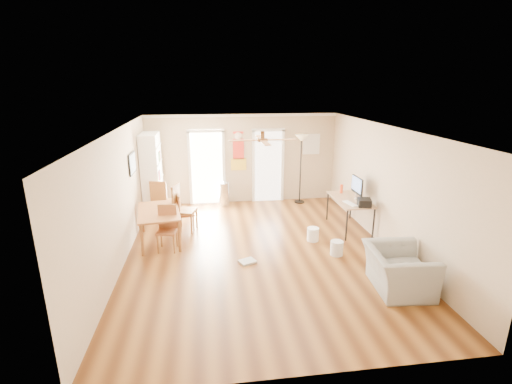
{
  "coord_description": "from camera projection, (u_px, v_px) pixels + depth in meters",
  "views": [
    {
      "loc": [
        -1.04,
        -7.08,
        3.47
      ],
      "look_at": [
        0.0,
        0.6,
        1.15
      ],
      "focal_mm": 25.86,
      "sensor_mm": 36.0,
      "label": 1
    }
  ],
  "objects": [
    {
      "name": "crown_molding",
      "position": [
        260.0,
        131.0,
        7.11
      ],
      "size": [
        5.5,
        7.0,
        0.08
      ],
      "primitive_type": null,
      "color": "white",
      "rests_on": "wall_back"
    },
    {
      "name": "dining_chair_far",
      "position": [
        162.0,
        199.0,
        9.63
      ],
      "size": [
        0.52,
        0.52,
        1.05
      ],
      "primitive_type": null,
      "rotation": [
        0.0,
        0.0,
        2.92
      ],
      "color": "#9F6F33",
      "rests_on": "floor"
    },
    {
      "name": "wall_front",
      "position": [
        305.0,
        283.0,
        4.15
      ],
      "size": [
        5.5,
        0.04,
        2.6
      ],
      "primitive_type": null,
      "color": "beige",
      "rests_on": "floor"
    },
    {
      "name": "dining_chair_right_a",
      "position": [
        186.0,
        212.0,
        8.9
      ],
      "size": [
        0.43,
        0.43,
        0.91
      ],
      "primitive_type": null,
      "rotation": [
        0.0,
        0.0,
        1.75
      ],
      "color": "#A46235",
      "rests_on": "floor"
    },
    {
      "name": "ceiling",
      "position": [
        260.0,
        129.0,
        7.1
      ],
      "size": [
        5.5,
        7.0,
        0.0
      ],
      "primitive_type": null,
      "color": "silver",
      "rests_on": "floor"
    },
    {
      "name": "kitchen_doorway",
      "position": [
        207.0,
        169.0,
        10.72
      ],
      "size": [
        0.9,
        0.1,
        2.1
      ],
      "primitive_type": null,
      "color": "white",
      "rests_on": "wall_back"
    },
    {
      "name": "wall_back",
      "position": [
        243.0,
        159.0,
        10.8
      ],
      "size": [
        5.5,
        0.04,
        2.6
      ],
      "primitive_type": null,
      "color": "beige",
      "rests_on": "floor"
    },
    {
      "name": "wastebasket_a",
      "position": [
        313.0,
        234.0,
        8.35
      ],
      "size": [
        0.32,
        0.32,
        0.31
      ],
      "primitive_type": "cylinder",
      "rotation": [
        0.0,
        0.0,
        0.24
      ],
      "color": "white",
      "rests_on": "floor"
    },
    {
      "name": "dining_chair_near",
      "position": [
        167.0,
        229.0,
        7.79
      ],
      "size": [
        0.44,
        0.44,
        0.97
      ],
      "primitive_type": null,
      "rotation": [
        0.0,
        0.0,
        -0.11
      ],
      "color": "#9F5D33",
      "rests_on": "floor"
    },
    {
      "name": "wastebasket_b",
      "position": [
        337.0,
        248.0,
        7.66
      ],
      "size": [
        0.34,
        0.34,
        0.31
      ],
      "primitive_type": "cylinder",
      "rotation": [
        0.0,
        0.0,
        0.34
      ],
      "color": "silver",
      "rests_on": "floor"
    },
    {
      "name": "wall_left",
      "position": [
        119.0,
        199.0,
        7.12
      ],
      "size": [
        0.04,
        7.0,
        2.6
      ],
      "primitive_type": null,
      "color": "beige",
      "rests_on": "floor"
    },
    {
      "name": "printer",
      "position": [
        364.0,
        202.0,
        8.33
      ],
      "size": [
        0.36,
        0.39,
        0.17
      ],
      "primitive_type": "cube",
      "rotation": [
        0.0,
        0.0,
        -0.25
      ],
      "color": "black",
      "rests_on": "computer_desk"
    },
    {
      "name": "dining_chair_right_b",
      "position": [
        185.0,
        208.0,
        8.81
      ],
      "size": [
        0.58,
        0.58,
        1.14
      ],
      "primitive_type": null,
      "rotation": [
        0.0,
        0.0,
        1.28
      ],
      "color": "#AB7637",
      "rests_on": "floor"
    },
    {
      "name": "framed_poster",
      "position": [
        132.0,
        163.0,
        8.34
      ],
      "size": [
        0.04,
        0.66,
        0.48
      ],
      "primitive_type": "cube",
      "color": "black",
      "rests_on": "wall_left"
    },
    {
      "name": "armchair",
      "position": [
        398.0,
        270.0,
        6.33
      ],
      "size": [
        1.09,
        1.22,
        0.74
      ],
      "primitive_type": "imported",
      "rotation": [
        0.0,
        0.0,
        1.48
      ],
      "color": "gray",
      "rests_on": "floor"
    },
    {
      "name": "computer_desk",
      "position": [
        349.0,
        214.0,
        8.97
      ],
      "size": [
        0.72,
        1.43,
        0.77
      ],
      "primitive_type": null,
      "color": "tan",
      "rests_on": "floor"
    },
    {
      "name": "dining_table",
      "position": [
        160.0,
        226.0,
        8.28
      ],
      "size": [
        1.08,
        1.58,
        0.73
      ],
      "primitive_type": null,
      "rotation": [
        0.0,
        0.0,
        0.14
      ],
      "color": "#AC7037",
      "rests_on": "floor"
    },
    {
      "name": "wall_right",
      "position": [
        388.0,
        188.0,
        7.83
      ],
      "size": [
        0.04,
        7.0,
        2.6
      ],
      "primitive_type": null,
      "color": "beige",
      "rests_on": "floor"
    },
    {
      "name": "floor_cloth",
      "position": [
        247.0,
        262.0,
        7.36
      ],
      "size": [
        0.38,
        0.35,
        0.04
      ],
      "primitive_type": "cube",
      "rotation": [
        0.0,
        0.0,
        0.41
      ],
      "color": "#A6A7A1",
      "rests_on": "floor"
    },
    {
      "name": "bookshelf",
      "position": [
        152.0,
        175.0,
        9.82
      ],
      "size": [
        0.71,
        1.07,
        2.19
      ],
      "primitive_type": null,
      "rotation": [
        0.0,
        0.0,
        -0.3
      ],
      "color": "white",
      "rests_on": "floor"
    },
    {
      "name": "ac_grille",
      "position": [
        311.0,
        144.0,
        10.92
      ],
      "size": [
        0.5,
        0.04,
        0.6
      ],
      "primitive_type": "cube",
      "color": "white",
      "rests_on": "wall_back"
    },
    {
      "name": "ceiling_fan",
      "position": [
        262.0,
        140.0,
        6.86
      ],
      "size": [
        1.24,
        1.24,
        0.2
      ],
      "primitive_type": null,
      "color": "#593819",
      "rests_on": "ceiling"
    },
    {
      "name": "wall_decal",
      "position": [
        238.0,
        151.0,
        10.69
      ],
      "size": [
        0.46,
        0.03,
        1.1
      ],
      "primitive_type": "cube",
      "color": "red",
      "rests_on": "wall_back"
    },
    {
      "name": "orange_bottle",
      "position": [
        341.0,
        189.0,
        9.3
      ],
      "size": [
        0.09,
        0.09,
        0.22
      ],
      "primitive_type": "cylinder",
      "rotation": [
        0.0,
        0.0,
        0.3
      ],
      "color": "#F74815",
      "rests_on": "computer_desk"
    },
    {
      "name": "torchiere_lamp",
      "position": [
        300.0,
        169.0,
        10.78
      ],
      "size": [
        0.44,
        0.44,
        2.03
      ],
      "primitive_type": null,
      "rotation": [
        0.0,
        0.0,
        0.16
      ],
      "color": "black",
      "rests_on": "floor"
    },
    {
      "name": "bathroom_doorway",
      "position": [
        268.0,
        167.0,
        10.95
      ],
      "size": [
        0.8,
        0.1,
        2.1
      ],
      "primitive_type": null,
      "color": "white",
      "rests_on": "wall_back"
    },
    {
      "name": "imac",
      "position": [
        357.0,
        188.0,
        8.75
      ],
      "size": [
        0.24,
        0.59,
        0.55
      ],
      "primitive_type": null,
      "rotation": [
        0.0,
        0.0,
        0.27
      ],
      "color": "black",
      "rests_on": "computer_desk"
    },
    {
      "name": "floor",
      "position": [
        260.0,
        252.0,
        7.85
      ],
      "size": [
        7.0,
        7.0,
        0.0
      ],
      "primitive_type": "plane",
      "color": "brown",
      "rests_on": "ground"
    },
    {
      "name": "keyboard",
      "position": [
        350.0,
        204.0,
        8.49
      ],
      "size": [
        0.24,
        0.47,
        0.02
      ],
      "primitive_type": "cube",
      "rotation": [
        0.0,
        0.0,
        0.21
      ],
      "color": "white",
      "rests_on": "computer_desk"
    },
    {
      "name": "trash_can",
      "position": [
        224.0,
        194.0,
        10.71
      ],
      "size": [
        0.4,
        0.4,
        0.69
      ],
      "primitive_type": "cylinder",
      "rotation": [
        0.0,
        0.0,
        0.31
      ],
      "color": "silver",
      "rests_on": "floor"
    }
  ]
}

